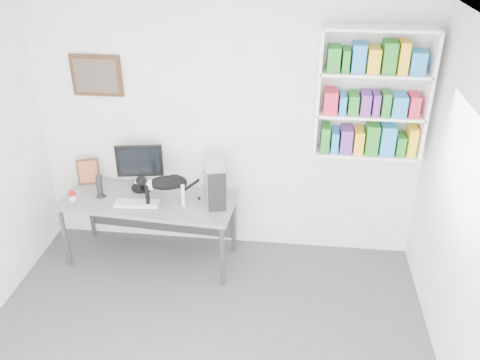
# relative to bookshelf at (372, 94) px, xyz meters

# --- Properties ---
(room) EXTENTS (4.01, 4.01, 2.70)m
(room) POSITION_rel_bookshelf_xyz_m (-1.40, -1.85, -0.50)
(room) COLOR #4C4C50
(room) RESTS_ON ground
(bookshelf) EXTENTS (1.03, 0.28, 1.24)m
(bookshelf) POSITION_rel_bookshelf_xyz_m (0.00, 0.00, 0.00)
(bookshelf) COLOR white
(bookshelf) RESTS_ON room
(wall_art) EXTENTS (0.52, 0.04, 0.42)m
(wall_art) POSITION_rel_bookshelf_xyz_m (-2.70, 0.12, 0.05)
(wall_art) COLOR #4A2C18
(wall_art) RESTS_ON room
(desk) EXTENTS (1.82, 0.82, 0.74)m
(desk) POSITION_rel_bookshelf_xyz_m (-2.15, -0.29, -1.48)
(desk) COLOR slate
(desk) RESTS_ON room
(monitor) EXTENTS (0.51, 0.31, 0.51)m
(monitor) POSITION_rel_bookshelf_xyz_m (-2.28, -0.07, -0.86)
(monitor) COLOR black
(monitor) RESTS_ON desk
(keyboard) EXTENTS (0.45, 0.20, 0.03)m
(keyboard) POSITION_rel_bookshelf_xyz_m (-2.24, -0.41, -1.10)
(keyboard) COLOR silver
(keyboard) RESTS_ON desk
(pc_tower) EXTENTS (0.30, 0.46, 0.42)m
(pc_tower) POSITION_rel_bookshelf_xyz_m (-1.47, -0.24, -0.90)
(pc_tower) COLOR #B5B4B9
(pc_tower) RESTS_ON desk
(speaker) EXTENTS (0.12, 0.12, 0.26)m
(speaker) POSITION_rel_bookshelf_xyz_m (-2.66, -0.28, -0.98)
(speaker) COLOR black
(speaker) RESTS_ON desk
(leaning_print) EXTENTS (0.25, 0.16, 0.29)m
(leaning_print) POSITION_rel_bookshelf_xyz_m (-2.88, -0.01, -0.97)
(leaning_print) COLOR #4A2C18
(leaning_print) RESTS_ON desk
(soup_can) EXTENTS (0.08, 0.08, 0.10)m
(soup_can) POSITION_rel_bookshelf_xyz_m (-2.92, -0.39, -1.06)
(soup_can) COLOR red
(soup_can) RESTS_ON desk
(cat) EXTENTS (0.58, 0.29, 0.35)m
(cat) POSITION_rel_bookshelf_xyz_m (-1.93, -0.39, -0.94)
(cat) COLOR black
(cat) RESTS_ON desk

